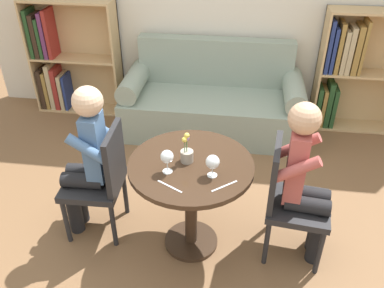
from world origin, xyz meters
name	(u,v)px	position (x,y,z in m)	size (l,w,h in m)	color
ground_plane	(191,242)	(0.00, 0.00, 0.00)	(16.00, 16.00, 0.00)	brown
round_table	(191,183)	(0.00, 0.00, 0.58)	(0.84, 0.84, 0.75)	#382619
couch	(212,103)	(0.00, 1.69, 0.31)	(1.86, 0.80, 0.92)	gray
bookshelf_left	(64,60)	(-1.71, 1.96, 0.59)	(0.98, 0.28, 1.27)	tan
bookshelf_right	(353,70)	(1.42, 1.96, 0.65)	(0.98, 0.28, 1.27)	tan
chair_left	(102,177)	(-0.67, 0.08, 0.49)	(0.43, 0.43, 0.90)	#232326
chair_right	(289,197)	(0.67, 0.05, 0.49)	(0.46, 0.46, 0.90)	#232326
person_left	(86,159)	(-0.76, 0.08, 0.66)	(0.42, 0.35, 1.22)	black
person_right	(306,181)	(0.76, 0.03, 0.65)	(0.44, 0.37, 1.22)	black
wine_glass_left	(167,157)	(-0.14, -0.11, 0.86)	(0.08, 0.08, 0.16)	white
wine_glass_right	(213,162)	(0.15, -0.11, 0.85)	(0.09, 0.09, 0.15)	white
flower_vase	(187,153)	(-0.03, 0.02, 0.82)	(0.09, 0.09, 0.22)	#9E9384
knife_left_setting	(224,186)	(0.23, -0.21, 0.75)	(0.15, 0.13, 0.00)	silver
fork_left_setting	(170,186)	(-0.10, -0.26, 0.75)	(0.17, 0.10, 0.00)	silver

